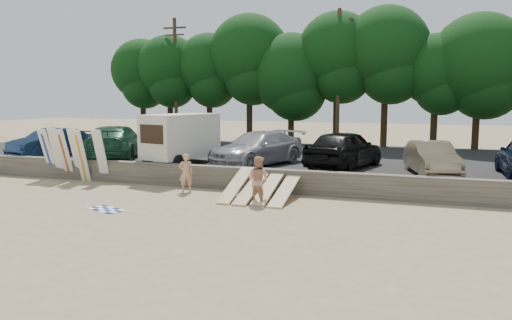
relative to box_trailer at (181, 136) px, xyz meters
The scene contains 26 objects.
ground 6.72m from the box_trailer, 52.81° to the right, with size 120.00×120.00×0.00m, color tan.
seawall 4.67m from the box_trailer, 28.40° to the right, with size 44.00×0.50×1.00m, color #6B6356.
parking_lot 6.87m from the box_trailer, 54.51° to the left, with size 44.00×14.50×0.70m, color #282828.
treeline 14.02m from the box_trailer, 68.78° to the left, with size 33.04×6.23×9.33m.
utility_poles 12.83m from the box_trailer, 61.77° to the left, with size 25.80×0.26×9.00m.
box_trailer is the anchor object (origin of this frame).
car_0 8.49m from the box_trailer, behind, with size 1.66×4.76×1.57m, color #132845.
car_1 4.54m from the box_trailer, 168.81° to the left, with size 2.51×6.16×1.79m, color #153A27.
car_2 3.88m from the box_trailer, 15.01° to the left, with size 2.29×5.64×1.64m, color #96959A.
car_3 8.07m from the box_trailer, ahead, with size 2.14×5.32×1.81m, color black.
car_4 11.86m from the box_trailer, ahead, with size 1.53×4.40×1.45m, color #7B694E.
surfboard_upright_0 6.58m from the box_trailer, 157.85° to the right, with size 0.50×0.06×2.60m, color white.
surfboard_upright_1 6.08m from the box_trailer, 155.66° to the right, with size 0.50×0.06×2.60m, color white.
surfboard_upright_2 5.63m from the box_trailer, 152.59° to the right, with size 0.50×0.06×2.60m, color white.
surfboard_upright_3 5.04m from the box_trailer, 150.15° to the right, with size 0.50×0.06×2.60m, color white.
surfboard_upright_4 4.80m from the box_trailer, 144.98° to the right, with size 0.50×0.06×2.60m, color white.
surfboard_upright_5 3.92m from the box_trailer, 138.71° to the right, with size 0.50×0.06×2.60m, color white.
surfboard_low_0 6.00m from the box_trailer, 39.94° to the right, with size 0.56×3.00×0.07m, color #D7BA87.
surfboard_low_1 6.54m from the box_trailer, 36.13° to the right, with size 0.56×3.00×0.07m, color #D7BA87.
surfboard_low_2 6.95m from the box_trailer, 31.41° to the right, with size 0.56×3.00×0.07m, color #D7BA87.
surfboard_low_3 7.64m from the box_trailer, 29.48° to the right, with size 0.56×3.00×0.07m, color #D7BA87.
beachgoer_a 4.06m from the box_trailer, 59.03° to the right, with size 0.60×0.40×1.66m, color tan.
beachgoer_b 7.30m from the box_trailer, 38.31° to the right, with size 0.89×0.69×1.82m, color tan.
cooler 6.58m from the box_trailer, 25.30° to the right, with size 0.38×0.30×0.32m, color #258943.
gear_bag 6.59m from the box_trailer, 25.32° to the right, with size 0.30×0.25×0.22m, color orange.
beach_towel 7.59m from the box_trailer, 83.69° to the right, with size 1.50×1.50×0.00m, color white.
Camera 1 is at (7.92, -17.01, 4.07)m, focal length 35.00 mm.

